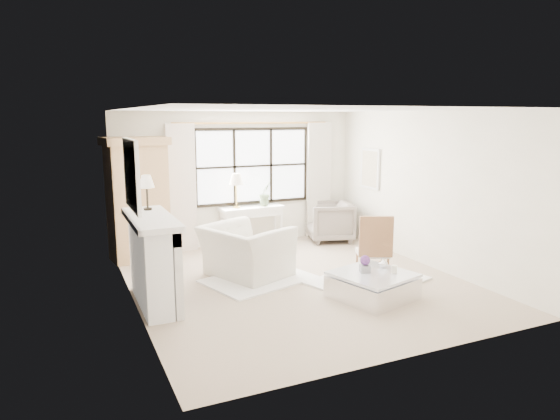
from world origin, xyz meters
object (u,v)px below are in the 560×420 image
Objects in this scene: club_armchair at (246,251)px; coffee_table at (372,286)px; armoire at (138,198)px; console_table at (252,226)px.

club_armchair is 2.17m from coffee_table.
armoire is 1.69× the size of console_table.
armoire is at bearing 112.77° from coffee_table.
coffee_table is (2.75, -3.46, -0.96)m from armoire.
armoire reaches higher than coffee_table.
console_table is at bearing -5.42° from armoire.
club_armchair is at bearing -116.85° from console_table.
armoire is 2.38m from club_armchair.
club_armchair is at bearing -59.12° from armoire.
coffee_table is at bearing -165.20° from club_armchair.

